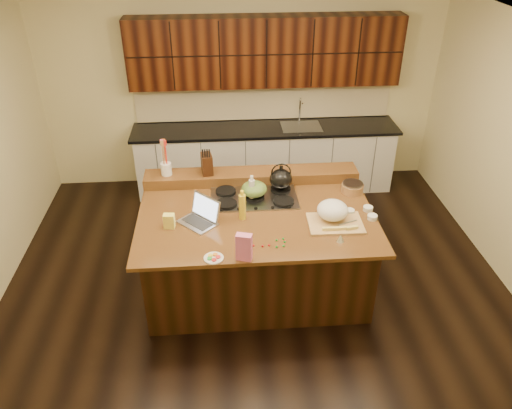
{
  "coord_description": "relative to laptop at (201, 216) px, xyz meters",
  "views": [
    {
      "loc": [
        -0.34,
        -4.26,
        3.67
      ],
      "look_at": [
        0.0,
        0.05,
        1.0
      ],
      "focal_mm": 35.0,
      "sensor_mm": 36.0,
      "label": 1
    }
  ],
  "objects": [
    {
      "name": "strainer_bowl",
      "position": [
        1.64,
        0.46,
        -0.02
      ],
      "size": [
        0.3,
        0.3,
        0.09
      ],
      "primitive_type": "cylinder",
      "rotation": [
        0.0,
        0.0,
        0.32
      ],
      "color": "#996B3F",
      "rests_on": "island"
    },
    {
      "name": "ramekin_c",
      "position": [
        1.5,
        0.03,
        -0.04
      ],
      "size": [
        0.13,
        0.13,
        0.04
      ],
      "primitive_type": "cylinder",
      "rotation": [
        0.0,
        0.0,
        0.36
      ],
      "color": "white",
      "rests_on": "island"
    },
    {
      "name": "candy_plate",
      "position": [
        0.12,
        -0.61,
        -0.06
      ],
      "size": [
        0.2,
        0.2,
        0.01
      ],
      "primitive_type": "cylinder",
      "rotation": [
        0.0,
        0.0,
        -0.14
      ],
      "color": "white",
      "rests_on": "island"
    },
    {
      "name": "ramekin_a",
      "position": [
        1.71,
        0.07,
        -0.04
      ],
      "size": [
        0.12,
        0.12,
        0.04
      ],
      "primitive_type": "cylinder",
      "rotation": [
        0.0,
        0.0,
        0.2
      ],
      "color": "white",
      "rests_on": "island"
    },
    {
      "name": "room",
      "position": [
        0.56,
        0.1,
        0.36
      ],
      "size": [
        5.52,
        5.02,
        2.72
      ],
      "color": "black",
      "rests_on": "ground"
    },
    {
      "name": "gumdrop_7",
      "position": [
        0.78,
        -0.42,
        -0.06
      ],
      "size": [
        0.02,
        0.02,
        0.02
      ],
      "primitive_type": "ellipsoid",
      "color": "#198C26",
      "rests_on": "island"
    },
    {
      "name": "laptop",
      "position": [
        0.0,
        0.0,
        0.0
      ],
      "size": [
        0.45,
        0.46,
        0.25
      ],
      "rotation": [
        0.0,
        0.0,
        -0.8
      ],
      "color": "#B7B7BC",
      "rests_on": "island"
    },
    {
      "name": "gumdrop_5",
      "position": [
        0.71,
        -0.39,
        -0.06
      ],
      "size": [
        0.02,
        0.02,
        0.02
      ],
      "primitive_type": "ellipsoid",
      "color": "#198C26",
      "rests_on": "island"
    },
    {
      "name": "gumdrop_4",
      "position": [
        0.57,
        -0.47,
        -0.06
      ],
      "size": [
        0.02,
        0.02,
        0.02
      ],
      "primitive_type": "ellipsoid",
      "color": "red",
      "rests_on": "island"
    },
    {
      "name": "back_ledge",
      "position": [
        0.56,
        0.8,
        -0.01
      ],
      "size": [
        2.4,
        0.3,
        0.12
      ],
      "primitive_type": "cube",
      "color": "black",
      "rests_on": "island"
    },
    {
      "name": "gumdrop_6",
      "position": [
        0.49,
        -0.46,
        -0.06
      ],
      "size": [
        0.02,
        0.02,
        0.02
      ],
      "primitive_type": "ellipsoid",
      "color": "red",
      "rests_on": "island"
    },
    {
      "name": "green_bowl",
      "position": [
        0.56,
        0.4,
        0.05
      ],
      "size": [
        0.36,
        0.36,
        0.15
      ],
      "primitive_type": "ellipsoid",
      "rotation": [
        0.0,
        0.0,
        0.43
      ],
      "color": "#4F702C",
      "rests_on": "cooktop"
    },
    {
      "name": "gumdrop_3",
      "position": [
        0.76,
        -0.49,
        -0.06
      ],
      "size": [
        0.02,
        0.02,
        0.02
      ],
      "primitive_type": "ellipsoid",
      "color": "#198C26",
      "rests_on": "island"
    },
    {
      "name": "vinegar_bottle",
      "position": [
        0.53,
        0.36,
        0.06
      ],
      "size": [
        0.08,
        0.08,
        0.25
      ],
      "primitive_type": "cylinder",
      "rotation": [
        0.0,
        0.0,
        -0.24
      ],
      "color": "silver",
      "rests_on": "island"
    },
    {
      "name": "gumdrop_9",
      "position": [
        0.77,
        -0.37,
        -0.06
      ],
      "size": [
        0.02,
        0.02,
        0.02
      ],
      "primitive_type": "ellipsoid",
      "color": "#198C26",
      "rests_on": "island"
    },
    {
      "name": "island",
      "position": [
        0.56,
        0.1,
        -0.52
      ],
      "size": [
        2.4,
        1.6,
        0.92
      ],
      "color": "black",
      "rests_on": "ground"
    },
    {
      "name": "gumdrop_1",
      "position": [
        0.69,
        -0.49,
        -0.06
      ],
      "size": [
        0.02,
        0.02,
        0.02
      ],
      "primitive_type": "ellipsoid",
      "color": "#198C26",
      "rests_on": "island"
    },
    {
      "name": "ramekin_b",
      "position": [
        1.71,
        -0.09,
        -0.04
      ],
      "size": [
        0.11,
        0.11,
        0.04
      ],
      "primitive_type": "cylinder",
      "rotation": [
        0.0,
        0.0,
        -0.13
      ],
      "color": "white",
      "rests_on": "island"
    },
    {
      "name": "utensil_crock",
      "position": [
        -0.39,
        0.8,
        0.12
      ],
      "size": [
        0.13,
        0.13,
        0.14
      ],
      "primitive_type": "cylinder",
      "rotation": [
        0.0,
        0.0,
        -0.12
      ],
      "color": "white",
      "rests_on": "back_ledge"
    },
    {
      "name": "wooden_tray",
      "position": [
        1.3,
        -0.1,
        0.03
      ],
      "size": [
        0.54,
        0.43,
        0.22
      ],
      "rotation": [
        0.0,
        0.0,
        -0.03
      ],
      "color": "tan",
      "rests_on": "island"
    },
    {
      "name": "kettle",
      "position": [
        0.86,
        0.53,
        0.09
      ],
      "size": [
        0.27,
        0.27,
        0.22
      ],
      "primitive_type": "ellipsoid",
      "rotation": [
        0.0,
        0.0,
        -0.09
      ],
      "color": "black",
      "rests_on": "cooktop"
    },
    {
      "name": "knife_block",
      "position": [
        0.06,
        0.8,
        0.17
      ],
      "size": [
        0.14,
        0.2,
        0.23
      ],
      "primitive_type": "cube",
      "rotation": [
        0.0,
        0.0,
        0.15
      ],
      "color": "black",
      "rests_on": "back_ledge"
    },
    {
      "name": "package_box",
      "position": [
        -0.31,
        -0.08,
        0.01
      ],
      "size": [
        0.11,
        0.08,
        0.15
      ],
      "primitive_type": "cube",
      "rotation": [
        0.0,
        0.0,
        -0.11
      ],
      "color": "#F5E756",
      "rests_on": "island"
    },
    {
      "name": "kitchen_timer",
      "position": [
        1.3,
        -0.44,
        -0.03
      ],
      "size": [
        0.1,
        0.1,
        0.07
      ],
      "primitive_type": "cone",
      "rotation": [
        0.0,
        0.0,
        -0.23
      ],
      "color": "silver",
      "rests_on": "island"
    },
    {
      "name": "gumdrop_8",
      "position": [
        0.63,
        -0.46,
        -0.06
      ],
      "size": [
        0.02,
        0.02,
        0.02
      ],
      "primitive_type": "ellipsoid",
      "color": "red",
      "rests_on": "island"
    },
    {
      "name": "gumdrop_2",
      "position": [
        0.78,
        -0.41,
        -0.06
      ],
      "size": [
        0.02,
        0.02,
        0.02
      ],
      "primitive_type": "ellipsoid",
      "color": "red",
      "rests_on": "island"
    },
    {
      "name": "oil_bottle",
      "position": [
        0.41,
        0.02,
        0.07
      ],
      "size": [
        0.08,
        0.08,
        0.27
      ],
      "primitive_type": "cylinder",
      "rotation": [
        0.0,
        0.0,
        -0.11
      ],
      "color": "gold",
      "rests_on": "island"
    },
    {
      "name": "gumdrop_0",
      "position": [
        0.38,
        -0.3,
        -0.06
      ],
      "size": [
        0.02,
        0.02,
        0.02
      ],
      "primitive_type": "ellipsoid",
      "color": "red",
      "rests_on": "island"
    },
    {
      "name": "pink_bag",
      "position": [
        0.39,
        -0.64,
        0.06
      ],
      "size": [
        0.15,
        0.11,
        0.26
      ],
      "primitive_type": "cube",
      "rotation": [
        0.0,
        0.0,
        -0.28
      ],
      "color": "pink",
      "rests_on": "island"
    },
    {
      "name": "back_counter",
      "position": [
        0.86,
        2.32,
        -0.0
      ],
      "size": [
        3.7,
        0.66,
        2.4
      ],
      "color": "silver",
      "rests_on": "ground"
    },
    {
      "name": "cooktop",
      "position": [
        0.56,
        0.4,
        -0.05
      ],
      "size": [
        0.92,
        0.52,
        0.05
      ],
      "color": "gray",
      "rests_on": "island"
    }
  ]
}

